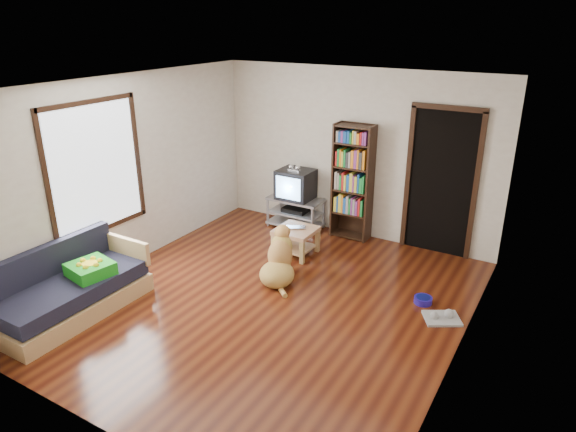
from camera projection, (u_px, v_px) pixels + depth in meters
The scene contains 18 objects.
ground at pixel (268, 301), 6.34m from camera, with size 5.00×5.00×0.00m, color #58240F.
ceiling at pixel (265, 86), 5.39m from camera, with size 5.00×5.00×0.00m, color white.
wall_back at pixel (355, 154), 7.87m from camera, with size 4.50×4.50×0.00m, color beige.
wall_front at pixel (87, 299), 3.86m from camera, with size 4.50×4.50×0.00m, color beige.
wall_left at pixel (127, 173), 6.93m from camera, with size 5.00×5.00×0.00m, color beige.
wall_right at pixel (469, 244), 4.80m from camera, with size 5.00×5.00×0.00m, color beige.
green_cushion at pixel (90, 269), 6.06m from camera, with size 0.46×0.46×0.15m, color green.
laptop at pixel (295, 229), 7.42m from camera, with size 0.31×0.20×0.02m, color silver.
dog_bowl at pixel (423, 300), 6.28m from camera, with size 0.22×0.22×0.08m, color navy.
grey_rag at pixel (442, 318), 5.94m from camera, with size 0.40×0.32×0.03m, color gray.
window at pixel (96, 168), 6.45m from camera, with size 0.03×1.46×1.70m.
doorway at pixel (441, 179), 7.28m from camera, with size 1.03×0.05×2.19m.
tv_stand at pixel (296, 211), 8.47m from camera, with size 0.90×0.45×0.50m.
crt_tv at pixel (296, 184), 8.31m from camera, with size 0.55×0.52×0.58m.
bookshelf at pixel (353, 176), 7.83m from camera, with size 0.60×0.30×1.80m.
sofa at pixel (71, 292), 6.02m from camera, with size 0.80×1.80×0.80m.
coffee_table at pixel (296, 236), 7.49m from camera, with size 0.55×0.55×0.40m.
dog at pixel (279, 261), 6.76m from camera, with size 0.60×0.82×0.73m.
Camera 1 is at (3.01, -4.63, 3.30)m, focal length 32.00 mm.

